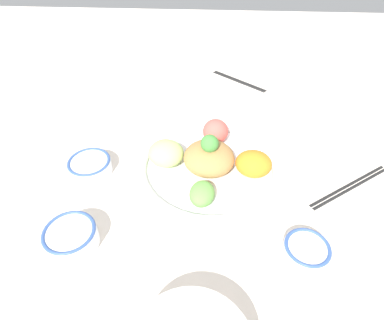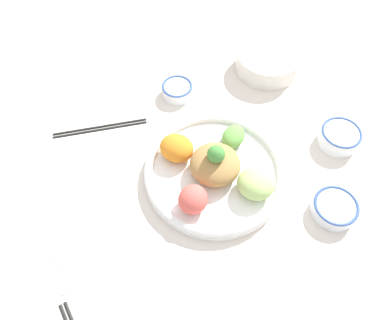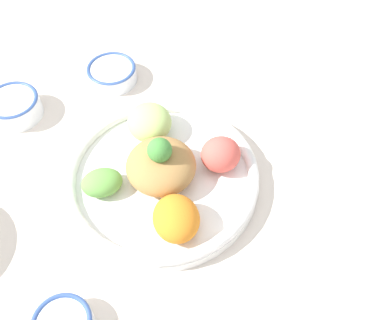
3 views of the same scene
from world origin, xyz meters
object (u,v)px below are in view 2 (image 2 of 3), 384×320
chopsticks_pair_near (100,128)px  sauce_bowl_dark (340,136)px  salad_platter (214,171)px  serving_spoon_extra (59,258)px  sauce_bowl_red (177,89)px  rice_bowl_blue (335,208)px  serving_spoon_main (367,283)px  side_serving_bowl (268,60)px

chopsticks_pair_near → sauce_bowl_dark: bearing=163.8°
salad_platter → serving_spoon_extra: bearing=-37.5°
sauce_bowl_red → chopsticks_pair_near: bearing=-37.3°
salad_platter → sauce_bowl_red: bearing=-139.3°
rice_bowl_blue → serving_spoon_main: bearing=34.5°
side_serving_bowl → chopsticks_pair_near: side_serving_bowl is taller
rice_bowl_blue → serving_spoon_extra: 0.61m
chopsticks_pair_near → serving_spoon_extra: chopsticks_pair_near is taller
sauce_bowl_dark → side_serving_bowl: side_serving_bowl is taller
side_serving_bowl → serving_spoon_extra: bearing=-19.7°
sauce_bowl_red → serving_spoon_extra: 0.53m
serving_spoon_main → serving_spoon_extra: same height
sauce_bowl_red → side_serving_bowl: 0.28m
sauce_bowl_red → serving_spoon_main: 0.66m
salad_platter → rice_bowl_blue: (-0.01, 0.28, -0.01)m
salad_platter → serving_spoon_main: bearing=71.7°
sauce_bowl_red → salad_platter: bearing=40.7°
chopsticks_pair_near → rice_bowl_blue: bearing=144.7°
chopsticks_pair_near → serving_spoon_extra: (0.34, 0.09, -0.00)m
salad_platter → chopsticks_pair_near: bearing=-95.1°
rice_bowl_blue → chopsticks_pair_near: 0.61m
serving_spoon_extra → rice_bowl_blue: bearing=80.2°
rice_bowl_blue → side_serving_bowl: 0.48m
salad_platter → serving_spoon_extra: salad_platter is taller
salad_platter → serving_spoon_main: 0.40m
salad_platter → sauce_bowl_red: 0.29m
sauce_bowl_dark → chopsticks_pair_near: sauce_bowl_dark is taller
rice_bowl_blue → side_serving_bowl: bearing=-146.1°
side_serving_bowl → salad_platter: bearing=-2.6°
rice_bowl_blue → side_serving_bowl: (-0.40, -0.27, 0.01)m
chopsticks_pair_near → serving_spoon_main: (0.15, 0.71, -0.00)m
chopsticks_pair_near → side_serving_bowl: bearing=-166.2°
salad_platter → serving_spoon_extra: (0.31, -0.24, -0.02)m
chopsticks_pair_near → serving_spoon_main: size_ratio=1.75×
serving_spoon_main → salad_platter: bearing=103.1°
side_serving_bowl → chopsticks_pair_near: 0.51m
side_serving_bowl → sauce_bowl_red: bearing=-47.1°
salad_platter → sauce_bowl_dark: salad_platter is taller
chopsticks_pair_near → serving_spoon_main: bearing=134.1°
chopsticks_pair_near → salad_platter: bearing=141.3°
sauce_bowl_red → serving_spoon_main: size_ratio=0.70×
sauce_bowl_red → rice_bowl_blue: size_ratio=0.85×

